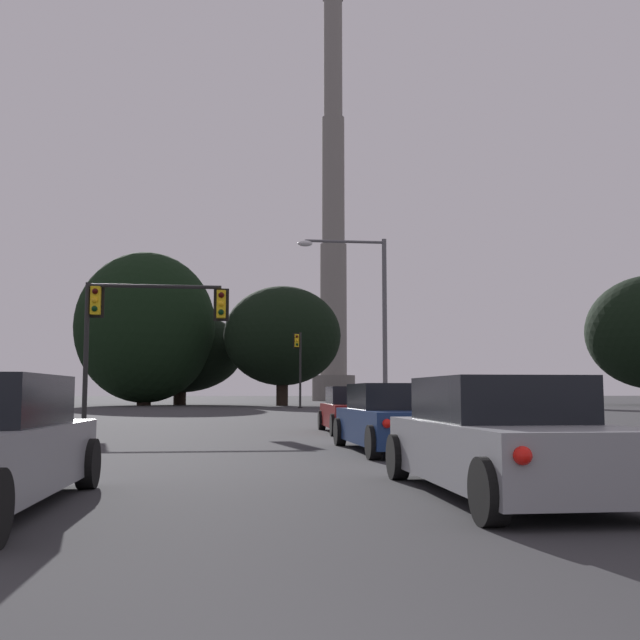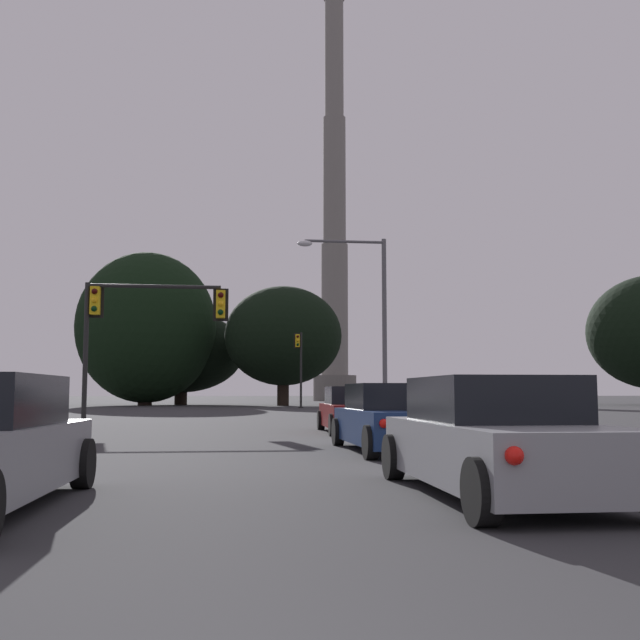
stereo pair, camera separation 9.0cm
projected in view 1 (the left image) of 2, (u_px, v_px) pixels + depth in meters
The scene contains 10 objects.
sedan_right_lane_second at pixel (395, 419), 15.85m from camera, with size 2.06×4.73×1.43m.
sedan_right_lane_front at pixel (355, 411), 23.30m from camera, with size 2.10×4.75×1.43m.
sedan_right_lane_third at pixel (504, 440), 8.98m from camera, with size 1.98×4.71×1.43m.
traffic_light_far_right at pixel (299, 358), 60.56m from camera, with size 0.78×0.50×6.12m.
traffic_light_overhead_left at pixel (137, 316), 27.80m from camera, with size 5.39×0.50×5.30m.
street_lamp at pixel (369, 306), 32.14m from camera, with size 3.87×0.36×7.89m.
smokestack at pixel (333, 237), 115.91m from camera, with size 6.55×6.55×64.62m.
treeline_far_left at pixel (282, 336), 72.05m from camera, with size 11.29×10.16×11.51m.
treeline_left_mid at pixel (181, 352), 78.12m from camera, with size 12.99×11.69×9.79m.
treeline_right_mid at pixel (145, 327), 73.89m from camera, with size 13.72×12.35×15.16m.
Camera 1 is at (-0.35, -2.18, 1.23)m, focal length 42.00 mm.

